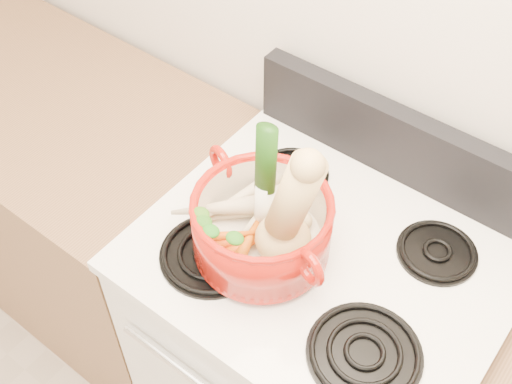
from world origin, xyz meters
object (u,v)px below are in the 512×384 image
Objects in this scene: squash at (285,208)px; leek at (265,180)px; stove_body at (312,359)px; dutch_oven at (262,226)px.

squash reaches higher than leek.
leek is (-0.13, -0.06, 0.68)m from stove_body.
leek is at bearing 138.44° from dutch_oven.
stove_body is 3.15× the size of leek.
stove_body is 3.20× the size of dutch_oven.
stove_body is at bearing 57.32° from dutch_oven.
dutch_oven is at bearing -67.75° from leek.
stove_body is 0.60m from dutch_oven.
leek is at bearing -155.55° from stove_body.
squash reaches higher than dutch_oven.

